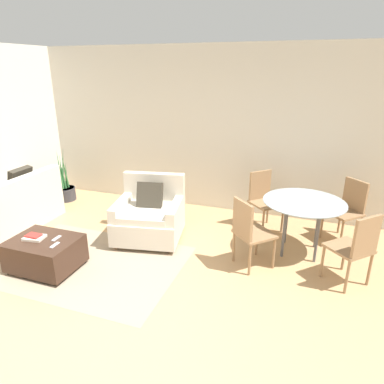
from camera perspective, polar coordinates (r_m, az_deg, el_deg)
The scene contains 15 objects.
ground_plane at distance 3.63m, azimuth -11.74°, elevation -21.46°, with size 20.00×20.00×0.00m, color tan.
wall_back at distance 5.87m, azimuth 4.06°, elevation 10.11°, with size 12.00×0.06×2.75m.
area_rug at distance 4.70m, azimuth -16.69°, elevation -11.30°, with size 2.33×1.68×0.01m.
couch at distance 5.89m, azimuth -29.26°, elevation -3.25°, with size 0.83×1.91×0.92m.
armchair at distance 5.03m, azimuth -7.08°, elevation -4.02°, with size 1.07×1.04×0.90m.
ottoman at distance 4.67m, azimuth -23.27°, elevation -9.27°, with size 0.81×0.62×0.40m.
book_stack at distance 4.65m, azimuth -24.82°, elevation -6.83°, with size 0.26×0.21×0.05m.
tv_remote_primary at distance 4.55m, azimuth -21.66°, elevation -7.19°, with size 0.05×0.15×0.01m.
tv_remote_secondary at distance 4.39m, azimuth -21.91°, elevation -8.20°, with size 0.05×0.14×0.01m.
potted_plant at distance 6.92m, azimuth -20.39°, elevation 0.38°, with size 0.37×0.37×0.99m.
dining_table at distance 4.72m, azimuth 18.10°, elevation -2.47°, with size 1.06×1.06×0.74m.
dining_chair_near_left at distance 4.27m, azimuth 9.48°, elevation -6.16°, with size 0.59×0.59×0.90m.
dining_chair_near_right at distance 4.27m, azimuth 25.69°, elevation -8.01°, with size 0.59×0.59×0.90m.
dining_chair_far_left at distance 5.36m, azimuth 11.81°, elevation -0.75°, with size 0.59×0.59×0.90m.
dining_chair_far_right at distance 5.37m, azimuth 24.60°, elevation -2.21°, with size 0.59×0.59×0.90m.
Camera 1 is at (1.53, -2.27, 2.38)m, focal length 32.00 mm.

